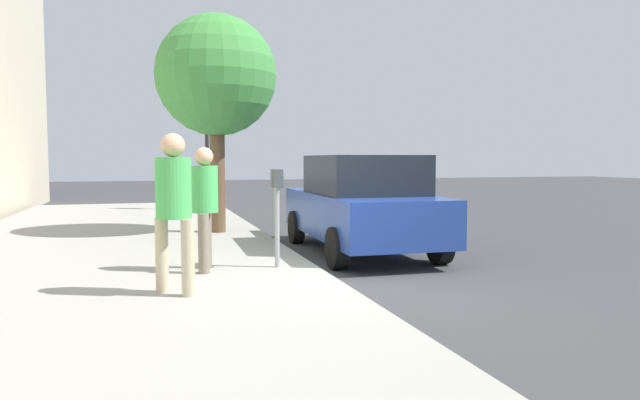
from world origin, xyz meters
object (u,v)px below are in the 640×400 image
object	(u,v)px
parking_meter	(277,197)
pedestrian_bystander	(174,199)
parked_sedan_near	(361,204)
traffic_signal	(210,131)
street_tree	(216,77)
pedestrian_at_meter	(204,199)

from	to	relation	value
parking_meter	pedestrian_bystander	world-z (taller)	pedestrian_bystander
pedestrian_bystander	parked_sedan_near	xyz separation A→B (m)	(2.96, -3.41, -0.36)
parking_meter	traffic_signal	bearing A→B (deg)	-0.42
pedestrian_bystander	parked_sedan_near	world-z (taller)	pedestrian_bystander
parked_sedan_near	traffic_signal	bearing A→B (deg)	12.77
parked_sedan_near	street_tree	world-z (taller)	street_tree
pedestrian_bystander	traffic_signal	size ratio (longest dim) A/B	0.51
pedestrian_at_meter	street_tree	bearing A→B (deg)	92.28
parking_meter	pedestrian_at_meter	size ratio (longest dim) A/B	0.82
parked_sedan_near	traffic_signal	size ratio (longest dim) A/B	1.24
parked_sedan_near	parking_meter	bearing A→B (deg)	131.14
pedestrian_at_meter	pedestrian_bystander	world-z (taller)	pedestrian_bystander
parking_meter	street_tree	world-z (taller)	street_tree
pedestrian_at_meter	parked_sedan_near	bearing A→B (deg)	40.44
parking_meter	traffic_signal	world-z (taller)	traffic_signal
parking_meter	parked_sedan_near	world-z (taller)	parked_sedan_near
pedestrian_at_meter	traffic_signal	bearing A→B (deg)	94.84
pedestrian_at_meter	parked_sedan_near	distance (m)	3.38
pedestrian_bystander	pedestrian_at_meter	bearing A→B (deg)	26.73
parked_sedan_near	street_tree	distance (m)	4.28
pedestrian_bystander	parked_sedan_near	distance (m)	4.53
pedestrian_at_meter	pedestrian_bystander	distance (m)	1.39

